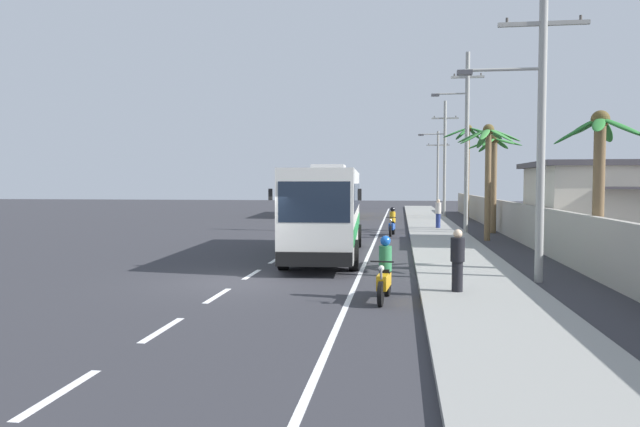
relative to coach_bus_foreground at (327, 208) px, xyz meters
The scene contains 18 objects.
ground_plane 6.92m from the coach_bus_foreground, 105.51° to the right, with size 160.00×160.00×0.00m, color #303035.
sidewalk_kerb 6.44m from the coach_bus_foreground, 35.56° to the left, with size 3.20×90.00×0.14m, color gray.
lane_markings 8.37m from the coach_bus_foreground, 87.98° to the left, with size 3.57×71.00×0.01m.
boundary_wall 11.68m from the coach_bus_foreground, 40.71° to the left, with size 0.24×60.00×1.90m, color #9E998E.
coach_bus_foreground is the anchor object (origin of this frame).
coach_bus_far_lane 28.81m from the coach_bus_foreground, 97.73° to the left, with size 3.64×11.52×3.58m.
motorcycle_beside_bus 9.07m from the coach_bus_foreground, 73.68° to the right, with size 0.56×1.96×1.61m.
motorcycle_trailing 9.95m from the coach_bus_foreground, 75.53° to the left, with size 0.56×1.96×1.58m.
pedestrian_near_kerb 9.06m from the coach_bus_foreground, 61.08° to the right, with size 0.36×0.36×1.60m.
pedestrian_midwalk 14.69m from the coach_bus_foreground, 69.11° to the left, with size 0.36×0.36×1.77m.
utility_pole_nearest 9.08m from the coach_bus_foreground, 37.66° to the right, with size 3.69×0.24×8.63m.
utility_pole_mid 12.95m from the coach_bus_foreground, 58.58° to the left, with size 2.89×0.24×10.17m.
utility_pole_far 27.55m from the coach_bus_foreground, 76.36° to the left, with size 3.26×0.24×9.68m.
utility_pole_distant 43.16m from the coach_bus_foreground, 80.70° to the left, with size 2.49×0.24×8.55m.
palm_nearest 10.60m from the coach_bus_foreground, 45.40° to the left, with size 3.17×3.09×5.87m.
palm_second 25.17m from the coach_bus_foreground, 71.13° to the left, with size 3.92×3.82×7.41m.
palm_third 9.95m from the coach_bus_foreground, 22.72° to the right, with size 2.88×2.96×5.17m.
palm_fourth 14.75m from the coach_bus_foreground, 55.50° to the left, with size 3.18×2.87×5.72m.
Camera 1 is at (4.67, -16.75, 2.93)m, focal length 33.00 mm.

